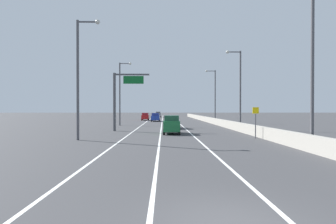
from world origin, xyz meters
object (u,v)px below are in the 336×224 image
at_px(lamp_post_right_second, 239,85).
at_px(car_blue_1, 156,117).
at_px(car_gray_2, 158,114).
at_px(car_silver_4, 173,122).
at_px(car_red_3, 145,117).
at_px(overhead_sign_gantry, 120,94).
at_px(lamp_post_left_near, 80,71).
at_px(lamp_post_left_mid, 121,90).
at_px(lamp_post_right_near, 309,60).
at_px(car_green_0, 172,125).
at_px(lamp_post_right_third, 214,93).
at_px(speed_advisory_sign, 256,120).

xyz_separation_m(lamp_post_right_second, car_blue_1, (-12.24, 25.82, -5.26)).
relative_size(car_gray_2, car_silver_4, 1.01).
bearing_deg(car_gray_2, car_red_3, -95.71).
bearing_deg(car_gray_2, overhead_sign_gantry, -93.43).
bearing_deg(car_gray_2, car_silver_4, -86.66).
distance_m(lamp_post_left_near, car_red_3, 44.83).
xyz_separation_m(lamp_post_left_mid, car_gray_2, (5.42, 49.54, -5.25)).
distance_m(lamp_post_right_near, lamp_post_left_mid, 33.25).
distance_m(lamp_post_right_second, car_green_0, 12.51).
bearing_deg(lamp_post_right_third, car_green_0, -110.93).
bearing_deg(speed_advisory_sign, lamp_post_right_third, 86.89).
bearing_deg(car_gray_2, lamp_post_right_second, -78.27).
xyz_separation_m(overhead_sign_gantry, car_red_3, (0.94, 34.07, -3.77)).
bearing_deg(car_blue_1, lamp_post_right_near, -74.90).
distance_m(lamp_post_right_second, lamp_post_right_third, 18.58).
relative_size(lamp_post_left_near, car_green_0, 2.68).
relative_size(lamp_post_right_second, car_green_0, 2.68).
bearing_deg(lamp_post_left_mid, overhead_sign_gantry, -81.74).
bearing_deg(lamp_post_right_second, lamp_post_left_mid, 151.27).
bearing_deg(lamp_post_right_near, overhead_sign_gantry, 133.87).
xyz_separation_m(lamp_post_right_second, car_gray_2, (-12.31, 59.26, -5.25)).
bearing_deg(car_green_0, car_silver_4, 86.94).
bearing_deg(car_blue_1, car_red_3, 114.94).
xyz_separation_m(speed_advisory_sign, car_green_0, (-7.89, 5.22, -0.72)).
bearing_deg(overhead_sign_gantry, lamp_post_left_mid, 98.26).
xyz_separation_m(lamp_post_left_near, car_gray_2, (5.62, 71.83, -5.25)).
bearing_deg(speed_advisory_sign, lamp_post_left_near, -176.39).
xyz_separation_m(lamp_post_left_mid, car_green_0, (8.26, -16.04, -5.19)).
bearing_deg(lamp_post_left_near, lamp_post_right_third, 60.01).
height_order(overhead_sign_gantry, lamp_post_left_near, lamp_post_left_near).
bearing_deg(lamp_post_right_third, lamp_post_left_mid, -153.50).
xyz_separation_m(overhead_sign_gantry, lamp_post_right_third, (16.04, 20.80, 1.50)).
height_order(lamp_post_right_second, lamp_post_right_third, same).
bearing_deg(lamp_post_right_second, lamp_post_right_near, -90.81).
bearing_deg(speed_advisory_sign, car_green_0, 146.48).
height_order(car_gray_2, car_red_3, car_gray_2).
xyz_separation_m(overhead_sign_gantry, car_silver_4, (6.99, 4.67, -3.79)).
height_order(car_blue_1, car_gray_2, car_gray_2).
bearing_deg(car_gray_2, lamp_post_right_third, -73.09).
relative_size(car_green_0, car_red_3, 0.92).
height_order(overhead_sign_gantry, car_red_3, overhead_sign_gantry).
height_order(lamp_post_right_near, lamp_post_left_near, same).
height_order(lamp_post_right_third, lamp_post_left_near, same).
height_order(car_blue_1, car_red_3, car_blue_1).
height_order(lamp_post_left_near, car_gray_2, lamp_post_left_near).
height_order(lamp_post_left_near, lamp_post_left_mid, same).
bearing_deg(car_gray_2, car_green_0, -87.52).
bearing_deg(car_gray_2, lamp_post_right_near, -81.20).
xyz_separation_m(lamp_post_left_mid, car_silver_4, (8.73, -7.27, -5.29)).
xyz_separation_m(lamp_post_right_second, lamp_post_right_third, (0.06, 18.58, 0.00)).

